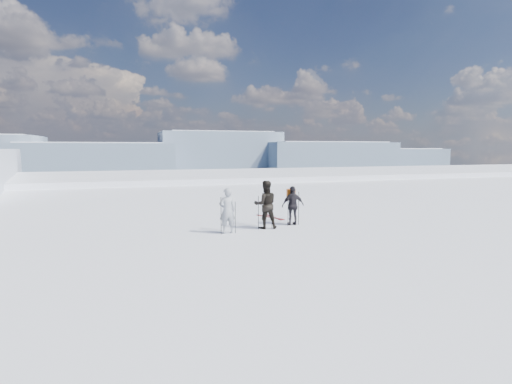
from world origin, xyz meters
The scene contains 8 objects.
lake_basin centered at (0.00, 30.00, -6.50)m, with size 820.00×820.00×71.62m.
far_mountain_range centered at (29.60, 454.78, -7.19)m, with size 770.00×110.00×53.00m.
skier_grey centered at (-2.70, 2.81, 0.84)m, with size 0.61×0.40×1.67m, color #959AA3.
skier_dark centered at (-1.07, 3.24, 0.93)m, with size 0.91×0.71×1.87m, color black.
skier_pack centered at (0.21, 3.57, 0.79)m, with size 0.93×0.39×1.58m, color black.
backpack centered at (0.23, 3.82, 1.81)m, with size 0.34×0.19×0.46m, color #C05612.
ski_poles centered at (-1.19, 3.13, 0.63)m, with size 3.43×0.89×1.36m.
skis_loose centered at (0.00, 5.48, 0.01)m, with size 0.84×1.70×0.03m.
Camera 1 is at (-6.06, -11.16, 3.10)m, focal length 28.00 mm.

